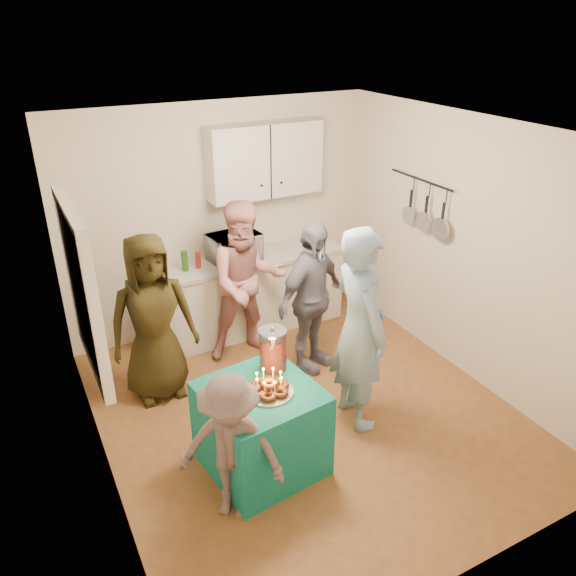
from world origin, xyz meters
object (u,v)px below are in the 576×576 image
party_table (261,428)px  woman_back_center (247,282)px  man_birthday (359,329)px  woman_back_left (152,318)px  microwave (234,247)px  child_near_left (231,449)px  punch_jar (273,350)px  woman_back_right (311,298)px  counter (250,295)px

party_table → woman_back_center: (0.61, 1.62, 0.49)m
man_birthday → woman_back_left: man_birthday is taller
woman_back_center → man_birthday: bearing=-65.2°
man_birthday → woman_back_center: 1.52m
microwave → woman_back_center: bearing=-104.8°
child_near_left → woman_back_left: bearing=130.5°
punch_jar → child_near_left: (-0.62, -0.57, -0.32)m
woman_back_right → child_near_left: (-1.48, -1.44, -0.20)m
party_table → child_near_left: 0.57m
party_table → woman_back_left: size_ratio=0.51×
party_table → punch_jar: punch_jar is taller
counter → woman_back_left: bearing=-150.1°
punch_jar → child_near_left: size_ratio=0.28×
woman_back_left → man_birthday: bearing=-39.1°
microwave → punch_jar: microwave is taller
man_birthday → woman_back_left: size_ratio=1.13×
woman_back_left → woman_back_right: size_ratio=1.03×
woman_back_left → child_near_left: size_ratio=1.38×
woman_back_center → counter: bearing=73.5°
woman_back_left → woman_back_center: 1.10m
party_table → man_birthday: size_ratio=0.45×
woman_back_center → child_near_left: woman_back_center is taller
woman_back_center → woman_back_right: woman_back_center is taller
microwave → woman_back_left: woman_back_left is taller
party_table → child_near_left: (-0.39, -0.34, 0.23)m
counter → party_table: bearing=-111.9°
man_birthday → child_near_left: bearing=113.7°
party_table → man_birthday: bearing=9.0°
counter → woman_back_center: size_ratio=1.26×
microwave → party_table: bearing=-113.8°
party_table → woman_back_left: bearing=108.5°
woman_back_left → punch_jar: bearing=-58.9°
microwave → party_table: (-0.70, -2.15, -0.68)m
woman_back_center → woman_back_left: bearing=-158.7°
party_table → microwave: bearing=72.0°
microwave → woman_back_right: bearing=-75.5°
microwave → child_near_left: bearing=-119.5°
woman_back_left → woman_back_center: woman_back_center is taller
woman_back_center → party_table: bearing=-101.9°
party_table → woman_back_center: 1.80m
punch_jar → child_near_left: bearing=-137.4°
child_near_left → punch_jar: bearing=80.9°
counter → party_table: 2.31m
party_table → woman_back_right: size_ratio=0.53×
party_table → woman_back_left: woman_back_left is taller
woman_back_right → child_near_left: bearing=-158.6°
punch_jar → woman_back_right: 1.23m
counter → woman_back_right: bearing=-78.1°
punch_jar → woman_back_left: woman_back_left is taller
microwave → woman_back_center: (-0.08, -0.53, -0.19)m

